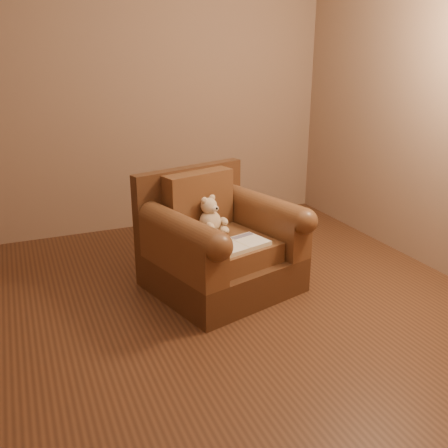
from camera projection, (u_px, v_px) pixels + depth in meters
name	position (u px, v px, depth m)	size (l,w,h in m)	color
floor	(203.00, 324.00, 3.18)	(4.00, 4.00, 0.00)	#512F1C
room	(198.00, 38.00, 2.61)	(4.02, 4.02, 2.71)	#8F6E58
armchair	(218.00, 245.00, 3.60)	(1.12, 1.09, 0.83)	#4C2C19
teddy_bear	(212.00, 219.00, 3.59)	(0.20, 0.23, 0.28)	beige
guidebook	(239.00, 245.00, 3.36)	(0.44, 0.33, 0.03)	beige
side_table	(252.00, 229.00, 4.07)	(0.36, 0.36, 0.50)	gold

